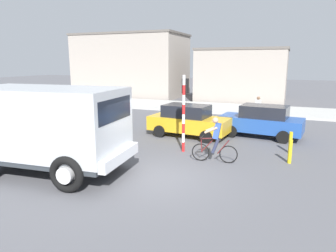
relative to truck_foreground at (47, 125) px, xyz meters
name	(u,v)px	position (x,y,z in m)	size (l,w,h in m)	color
ground_plane	(152,177)	(3.47, 0.86, -1.67)	(120.00, 120.00, 0.00)	#56565B
sidewalk_far	(234,109)	(3.47, 16.27, -1.59)	(80.00, 5.00, 0.16)	#ADADA8
truck_foreground	(47,125)	(0.00, 0.00, 0.00)	(5.60, 3.15, 2.90)	#B2B7BC
cyclist	(215,140)	(5.01, 3.17, -0.80)	(1.73, 0.51, 1.72)	black
traffic_light_pole	(184,103)	(3.45, 4.12, 0.40)	(0.24, 0.43, 3.20)	red
car_red_near	(188,120)	(2.80, 6.70, -0.85)	(4.15, 2.17, 1.60)	gold
car_white_mid	(262,121)	(6.25, 7.97, -0.85)	(4.18, 2.24, 1.60)	#234C9E
pedestrian_near_kerb	(258,109)	(5.68, 11.76, -0.82)	(0.34, 0.22, 1.62)	#2D334C
bollard_near	(290,152)	(7.65, 4.07, -1.22)	(0.14, 0.14, 0.90)	gold
bollard_far	(290,143)	(7.65, 5.47, -1.22)	(0.14, 0.14, 0.90)	gold
building_corner_left	(132,65)	(-8.86, 22.40, 1.63)	(11.51, 6.67, 6.58)	#9E9389
building_mid_block	(243,75)	(3.11, 22.33, 0.79)	(8.07, 6.48, 4.91)	#9E9389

